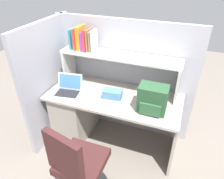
% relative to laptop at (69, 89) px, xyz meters
% --- Properties ---
extents(ground_plane, '(8.00, 8.00, 0.00)m').
position_rel_laptop_xyz_m(ground_plane, '(0.54, 0.12, -0.78)').
color(ground_plane, slate).
extents(desk, '(1.60, 0.70, 0.73)m').
position_rel_laptop_xyz_m(desk, '(0.15, 0.12, -0.38)').
color(desk, '#AAA093').
rests_on(desk, ground_plane).
extents(cubicle_partition_rear, '(1.84, 0.05, 1.55)m').
position_rel_laptop_xyz_m(cubicle_partition_rear, '(0.54, 0.50, -0.01)').
color(cubicle_partition_rear, '#9E9EA8').
rests_on(cubicle_partition_rear, ground_plane).
extents(cubicle_partition_left, '(0.05, 1.06, 1.55)m').
position_rel_laptop_xyz_m(cubicle_partition_left, '(-0.31, 0.07, -0.01)').
color(cubicle_partition_left, '#9E9EA8').
rests_on(cubicle_partition_left, ground_plane).
extents(overhead_hutch, '(1.44, 0.28, 0.45)m').
position_rel_laptop_xyz_m(overhead_hutch, '(0.54, 0.32, 0.30)').
color(overhead_hutch, beige).
rests_on(overhead_hutch, desk).
extents(reference_books_on_shelf, '(0.32, 0.19, 0.29)m').
position_rel_laptop_xyz_m(reference_books_on_shelf, '(0.08, 0.32, 0.53)').
color(reference_books_on_shelf, teal).
rests_on(reference_books_on_shelf, overhead_hutch).
extents(laptop, '(0.35, 0.30, 0.22)m').
position_rel_laptop_xyz_m(laptop, '(0.00, 0.00, 0.00)').
color(laptop, '#B7BABF').
rests_on(laptop, desk).
extents(backpack, '(0.30, 0.22, 0.30)m').
position_rel_laptop_xyz_m(backpack, '(1.02, 0.00, 0.10)').
color(backpack, '#264C2D').
rests_on(backpack, desk).
extents(computer_mouse, '(0.06, 0.11, 0.03)m').
position_rel_laptop_xyz_m(computer_mouse, '(0.61, -0.08, -0.03)').
color(computer_mouse, silver).
rests_on(computer_mouse, desk).
extents(paper_cup, '(0.08, 0.08, 0.09)m').
position_rel_laptop_xyz_m(paper_cup, '(0.40, -0.03, -0.00)').
color(paper_cup, white).
rests_on(paper_cup, desk).
extents(tissue_box, '(0.23, 0.15, 0.10)m').
position_rel_laptop_xyz_m(tissue_box, '(0.54, 0.09, -0.00)').
color(tissue_box, teal).
rests_on(tissue_box, desk).
extents(office_chair, '(0.52, 0.53, 0.93)m').
position_rel_laptop_xyz_m(office_chair, '(0.49, -0.72, -0.39)').
color(office_chair, black).
rests_on(office_chair, ground_plane).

